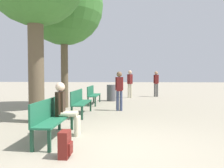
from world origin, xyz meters
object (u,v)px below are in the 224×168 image
(backpack, at_px, (65,144))
(pedestrian_far, at_px, (156,82))
(pedestrian_near, at_px, (119,88))
(bench_row_1, at_px, (80,100))
(bench_row_0, at_px, (51,116))
(trash_bin, at_px, (111,93))
(pedestrian_mid, at_px, (130,82))
(bench_row_2, at_px, (93,93))
(tree_row_1, at_px, (64,6))
(person_seated, at_px, (65,107))

(backpack, height_order, pedestrian_far, pedestrian_far)
(pedestrian_far, bearing_deg, pedestrian_near, -110.98)
(bench_row_1, height_order, backpack, bench_row_1)
(pedestrian_far, bearing_deg, bench_row_1, -117.83)
(bench_row_0, distance_m, trash_bin, 7.43)
(pedestrian_mid, bearing_deg, pedestrian_near, -95.60)
(backpack, distance_m, trash_bin, 8.46)
(bench_row_0, height_order, bench_row_2, same)
(tree_row_1, distance_m, pedestrian_near, 4.43)
(bench_row_1, bearing_deg, bench_row_2, 90.00)
(trash_bin, bearing_deg, pedestrian_near, -80.41)
(bench_row_0, relative_size, pedestrian_mid, 1.02)
(trash_bin, bearing_deg, person_seated, -95.00)
(tree_row_1, bearing_deg, pedestrian_far, 47.37)
(backpack, xyz_separation_m, pedestrian_mid, (1.29, 10.24, 0.77))
(person_seated, bearing_deg, tree_row_1, 106.23)
(pedestrian_near, height_order, pedestrian_mid, pedestrian_mid)
(person_seated, xyz_separation_m, backpack, (0.40, -1.40, -0.46))
(pedestrian_near, bearing_deg, tree_row_1, 163.12)
(bench_row_0, height_order, trash_bin, trash_bin)
(bench_row_0, distance_m, pedestrian_mid, 9.38)
(bench_row_2, distance_m, pedestrian_near, 2.44)
(person_seated, height_order, backpack, person_seated)
(tree_row_1, height_order, trash_bin, tree_row_1)
(person_seated, height_order, pedestrian_mid, pedestrian_mid)
(bench_row_0, height_order, bench_row_1, same)
(pedestrian_mid, bearing_deg, tree_row_1, -124.34)
(pedestrian_near, bearing_deg, pedestrian_far, 69.02)
(bench_row_1, bearing_deg, person_seated, -85.13)
(bench_row_1, distance_m, bench_row_2, 3.00)
(bench_row_1, bearing_deg, pedestrian_far, 62.17)
(pedestrian_mid, bearing_deg, trash_bin, -120.84)
(bench_row_2, distance_m, tree_row_1, 4.29)
(trash_bin, bearing_deg, pedestrian_far, 42.30)
(backpack, relative_size, pedestrian_near, 0.29)
(pedestrian_far, bearing_deg, pedestrian_mid, -155.87)
(trash_bin, bearing_deg, pedestrian_mid, 59.16)
(pedestrian_mid, relative_size, trash_bin, 1.93)
(tree_row_1, relative_size, pedestrian_far, 3.66)
(pedestrian_far, distance_m, trash_bin, 3.86)
(bench_row_2, distance_m, pedestrian_far, 5.42)
(bench_row_1, bearing_deg, pedestrian_mid, 72.79)
(pedestrian_near, bearing_deg, trash_bin, 99.59)
(pedestrian_far, bearing_deg, person_seated, -109.70)
(person_seated, height_order, pedestrian_near, pedestrian_near)
(bench_row_1, height_order, bench_row_2, same)
(bench_row_2, bearing_deg, bench_row_0, -90.00)
(bench_row_1, relative_size, bench_row_2, 1.00)
(pedestrian_far, bearing_deg, tree_row_1, -132.63)
(pedestrian_mid, bearing_deg, person_seated, -100.78)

